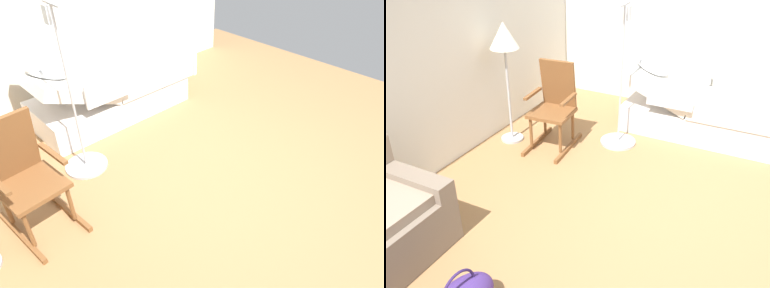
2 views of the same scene
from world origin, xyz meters
The scene contains 7 objects.
ground_plane centered at (0.00, 0.00, 0.00)m, with size 6.79×6.79×0.00m, color #9E7247.
back_wall centered at (0.00, 2.53, 1.35)m, with size 5.63×0.10×2.70m, color silver.
side_wall centered at (2.77, 0.00, 1.35)m, with size 0.10×5.16×2.70m, color silver.
hospital_bed centered at (2.03, 0.10, 0.30)m, with size 1.05×2.10×0.97m.
rocking_chair centered at (0.90, 1.64, 0.50)m, with size 0.80×0.53×1.05m.
floor_lamp centered at (0.74, 2.18, 1.23)m, with size 0.34×0.34×1.48m.
iv_pole centered at (1.28, 0.95, 0.25)m, with size 0.44×0.44×1.69m.
Camera 2 is at (-3.01, -0.70, 2.49)m, focal length 38.57 mm.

